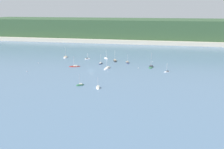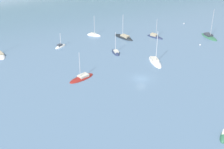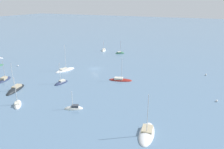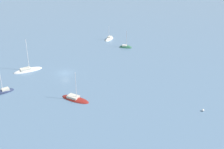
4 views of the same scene
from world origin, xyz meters
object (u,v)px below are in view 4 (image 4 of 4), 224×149
sailboat_4 (4,92)px  mooring_buoy_1 (203,110)px  sailboat_9 (28,71)px  sailboat_7 (126,47)px  sailboat_8 (75,99)px  sailboat_3 (109,39)px

sailboat_4 → mooring_buoy_1: (-43.33, -29.33, 0.20)m
sailboat_4 → sailboat_9: (7.37, -11.93, -0.01)m
sailboat_7 → sailboat_9: bearing=-136.8°
sailboat_8 → mooring_buoy_1: (-26.57, -18.27, 0.19)m
sailboat_7 → sailboat_8: (-16.16, 37.17, 0.02)m
sailboat_3 → mooring_buoy_1: (-53.30, 20.93, 0.21)m
sailboat_4 → sailboat_8: 20.08m
sailboat_3 → sailboat_4: size_ratio=0.83×
sailboat_8 → sailboat_9: (24.13, -0.87, -0.01)m
sailboat_7 → sailboat_8: 40.53m
sailboat_3 → sailboat_8: size_ratio=0.76×
sailboat_8 → sailboat_9: bearing=161.6°
sailboat_3 → sailboat_9: 38.42m
sailboat_9 → sailboat_8: bearing=-76.3°
sailboat_9 → mooring_buoy_1: sailboat_9 is taller
sailboat_3 → sailboat_8: sailboat_8 is taller
sailboat_3 → sailboat_9: (-2.61, 38.33, 0.00)m
sailboat_7 → mooring_buoy_1: sailboat_7 is taller
mooring_buoy_1 → sailboat_7: bearing=-23.9°
sailboat_4 → sailboat_7: (-0.60, -48.23, -0.02)m
sailboat_3 → sailboat_7: sailboat_7 is taller
sailboat_3 → sailboat_7: bearing=61.9°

